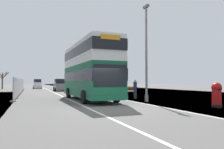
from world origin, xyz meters
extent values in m
cube|color=#565451|center=(0.00, 0.00, -0.05)|extent=(140.00, 280.00, 0.10)
cube|color=#B2AFA8|center=(3.34, 0.00, 0.00)|extent=(0.24, 196.00, 0.01)
cube|color=silver|center=(-1.16, 0.00, 0.00)|extent=(0.16, 168.00, 0.01)
cube|color=#145638|center=(0.41, 6.37, 1.69)|extent=(2.76, 10.33, 2.67)
cube|color=white|center=(0.41, 6.37, 3.22)|extent=(2.76, 10.33, 0.40)
cube|color=white|center=(0.41, 6.37, 4.17)|extent=(2.74, 10.22, 1.50)
cube|color=black|center=(0.41, 6.37, 2.09)|extent=(2.79, 10.43, 0.85)
cube|color=black|center=(0.41, 6.37, 4.17)|extent=(2.78, 10.38, 0.82)
cube|color=black|center=(0.52, 1.21, 2.02)|extent=(2.33, 0.11, 1.47)
cube|color=orange|center=(0.52, 1.21, 4.58)|extent=(1.40, 0.09, 0.32)
cube|color=#145638|center=(0.41, 6.37, 0.53)|extent=(2.79, 10.43, 0.36)
cylinder|color=black|center=(-0.79, 3.16, 0.50)|extent=(0.32, 1.01, 1.00)
cylinder|color=black|center=(1.74, 3.21, 0.50)|extent=(0.32, 1.01, 1.00)
cylinder|color=black|center=(-0.93, 9.16, 0.50)|extent=(0.32, 1.01, 1.00)
cylinder|color=black|center=(1.61, 9.22, 0.50)|extent=(0.32, 1.01, 1.00)
cylinder|color=gray|center=(4.23, 2.95, 3.78)|extent=(0.18, 0.18, 7.56)
cube|color=slate|center=(4.23, 2.95, 7.68)|extent=(0.20, 0.70, 0.20)
cylinder|color=gray|center=(4.23, 2.95, 0.25)|extent=(0.29, 0.29, 0.50)
cylinder|color=black|center=(6.37, -1.97, 0.09)|extent=(0.59, 0.59, 0.18)
cylinder|color=#B71414|center=(6.37, -1.97, 0.72)|extent=(0.55, 0.55, 1.07)
sphere|color=#B71414|center=(6.37, -1.97, 1.25)|extent=(0.61, 0.61, 0.61)
cube|color=black|center=(6.37, -2.26, 1.11)|extent=(0.22, 0.03, 0.07)
cube|color=orange|center=(4.66, 7.17, 1.02)|extent=(1.44, 0.20, 0.20)
cube|color=white|center=(4.66, 7.17, 0.70)|extent=(1.44, 0.20, 0.20)
cube|color=orange|center=(4.01, 7.23, 0.51)|extent=(0.08, 0.08, 1.02)
cube|color=black|center=(4.01, 7.23, 0.04)|extent=(0.18, 0.45, 0.08)
cube|color=orange|center=(5.30, 7.12, 0.51)|extent=(0.08, 0.08, 1.02)
cube|color=black|center=(5.30, 7.12, 0.04)|extent=(0.18, 0.45, 0.08)
cube|color=#A8AAAD|center=(-5.73, 8.33, 0.99)|extent=(0.04, 3.26, 1.89)
cube|color=#A8AAAD|center=(-5.73, 11.73, 0.99)|extent=(0.04, 3.26, 1.89)
cube|color=#A8AAAD|center=(-5.73, 15.13, 0.99)|extent=(0.04, 3.26, 1.89)
cube|color=#A8AAAD|center=(-5.73, 18.53, 0.99)|extent=(0.04, 3.26, 1.89)
cube|color=#A8AAAD|center=(-5.73, 21.93, 0.99)|extent=(0.04, 3.26, 1.89)
cube|color=#A8AAAD|center=(-5.73, 25.33, 0.99)|extent=(0.04, 3.26, 1.89)
cube|color=#A8AAAD|center=(-5.73, 28.73, 0.99)|extent=(0.04, 3.26, 1.89)
cube|color=#A8AAAD|center=(-5.73, 32.13, 0.99)|extent=(0.04, 3.26, 1.89)
cylinder|color=#939699|center=(-5.73, 6.63, 0.99)|extent=(0.06, 0.06, 1.99)
cube|color=gray|center=(-5.73, 6.63, 0.06)|extent=(0.44, 0.20, 0.12)
cylinder|color=#939699|center=(-5.73, 10.03, 0.99)|extent=(0.06, 0.06, 1.99)
cube|color=gray|center=(-5.73, 10.03, 0.06)|extent=(0.44, 0.20, 0.12)
cylinder|color=#939699|center=(-5.73, 13.43, 0.99)|extent=(0.06, 0.06, 1.99)
cube|color=gray|center=(-5.73, 13.43, 0.06)|extent=(0.44, 0.20, 0.12)
cylinder|color=#939699|center=(-5.73, 16.83, 0.99)|extent=(0.06, 0.06, 1.99)
cube|color=gray|center=(-5.73, 16.83, 0.06)|extent=(0.44, 0.20, 0.12)
cylinder|color=#939699|center=(-5.73, 20.23, 0.99)|extent=(0.06, 0.06, 1.99)
cube|color=gray|center=(-5.73, 20.23, 0.06)|extent=(0.44, 0.20, 0.12)
cylinder|color=#939699|center=(-5.73, 23.63, 0.99)|extent=(0.06, 0.06, 1.99)
cube|color=gray|center=(-5.73, 23.63, 0.06)|extent=(0.44, 0.20, 0.12)
cylinder|color=#939699|center=(-5.73, 27.03, 0.99)|extent=(0.06, 0.06, 1.99)
cube|color=gray|center=(-5.73, 27.03, 0.06)|extent=(0.44, 0.20, 0.12)
cylinder|color=#939699|center=(-5.73, 30.43, 0.99)|extent=(0.06, 0.06, 1.99)
cube|color=gray|center=(-5.73, 30.43, 0.06)|extent=(0.44, 0.20, 0.12)
cylinder|color=#939699|center=(-5.73, 33.83, 0.99)|extent=(0.06, 0.06, 1.99)
cube|color=gray|center=(-5.73, 33.83, 0.06)|extent=(0.44, 0.20, 0.12)
cube|color=slate|center=(0.40, 26.01, 0.73)|extent=(1.81, 4.31, 1.10)
cube|color=black|center=(0.40, 26.01, 1.68)|extent=(1.66, 2.37, 0.80)
cylinder|color=black|center=(1.30, 27.35, 0.30)|extent=(0.20, 0.60, 0.60)
cylinder|color=black|center=(-0.51, 27.35, 0.30)|extent=(0.20, 0.60, 0.60)
cylinder|color=black|center=(1.30, 24.67, 0.30)|extent=(0.20, 0.60, 0.60)
cylinder|color=black|center=(-0.51, 24.67, 0.30)|extent=(0.20, 0.60, 0.60)
cube|color=navy|center=(1.20, 32.09, 0.77)|extent=(1.79, 4.34, 1.17)
cube|color=black|center=(1.20, 32.09, 1.70)|extent=(1.64, 2.39, 0.69)
cylinder|color=black|center=(2.09, 33.44, 0.30)|extent=(0.20, 0.60, 0.60)
cylinder|color=black|center=(0.31, 33.44, 0.30)|extent=(0.20, 0.60, 0.60)
cylinder|color=black|center=(2.09, 30.74, 0.30)|extent=(0.20, 0.60, 0.60)
cylinder|color=black|center=(0.31, 30.74, 0.30)|extent=(0.20, 0.60, 0.60)
cube|color=silver|center=(-2.84, 41.68, 0.83)|extent=(1.73, 4.58, 1.29)
cube|color=black|center=(-2.84, 41.68, 1.83)|extent=(1.59, 2.52, 0.73)
cylinder|color=black|center=(-1.98, 43.10, 0.30)|extent=(0.20, 0.60, 0.60)
cylinder|color=black|center=(-3.70, 43.10, 0.30)|extent=(0.20, 0.60, 0.60)
cylinder|color=black|center=(-1.98, 40.26, 0.30)|extent=(0.20, 0.60, 0.60)
cylinder|color=black|center=(-3.70, 40.26, 0.30)|extent=(0.20, 0.60, 0.60)
cylinder|color=#4C3D2D|center=(-10.03, 39.39, 1.62)|extent=(0.28, 0.28, 3.24)
cylinder|color=#4C3D2D|center=(-9.42, 39.43, 2.98)|extent=(1.33, 0.23, 1.44)
cylinder|color=#4C3D2D|center=(-9.63, 39.78, 3.30)|extent=(0.92, 0.92, 1.04)
cylinder|color=#4C3D2D|center=(-10.07, 39.78, 3.14)|extent=(0.22, 0.91, 1.09)
cylinder|color=#4C3D2D|center=(-10.58, 39.57, 3.44)|extent=(1.25, 0.53, 1.88)
cylinder|color=#4C3D2D|center=(-10.27, 38.73, 2.57)|extent=(0.61, 1.43, 1.15)
cylinder|color=#4C3D2D|center=(-9.52, 38.60, 2.87)|extent=(1.15, 1.70, 1.26)
cylinder|color=#2D3342|center=(4.77, 6.01, 0.46)|extent=(0.29, 0.29, 0.93)
cylinder|color=navy|center=(4.77, 6.01, 1.26)|extent=(0.34, 0.34, 0.66)
sphere|color=beige|center=(4.77, 6.01, 1.70)|extent=(0.22, 0.22, 0.22)
camera|label=1|loc=(-4.47, -12.23, 1.61)|focal=34.70mm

